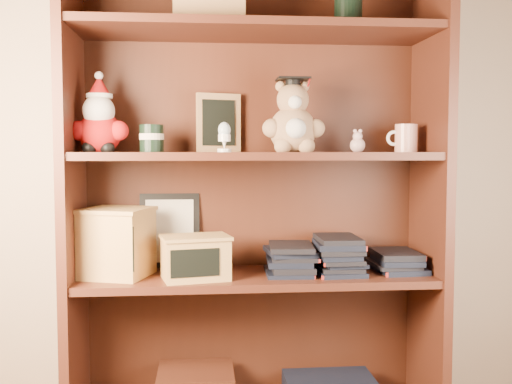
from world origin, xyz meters
TOP-DOWN VIEW (x-y plane):
  - bookcase at (-0.12, 1.36)m, footprint 1.20×0.35m
  - shelf_lower at (-0.12, 1.30)m, footprint 1.14×0.33m
  - shelf_upper at (-0.12, 1.30)m, footprint 1.14×0.33m
  - santa_plush at (-0.61, 1.30)m, footprint 0.19×0.13m
  - teachers_tin at (-0.45, 1.30)m, footprint 0.08×0.08m
  - chalkboard_plaque at (-0.23, 1.42)m, footprint 0.15×0.11m
  - egg_cup at (-0.22, 1.23)m, footprint 0.04×0.04m
  - grad_teddy_bear at (0.00, 1.30)m, footprint 0.20×0.17m
  - pink_figurine at (0.22, 1.31)m, footprint 0.05×0.05m
  - teacher_mug at (0.38, 1.30)m, footprint 0.10×0.07m
  - certificate_frame at (-0.40, 1.44)m, footprint 0.21×0.05m
  - treats_box at (-0.56, 1.30)m, footprint 0.25×0.25m
  - pencils_box at (-0.31, 1.24)m, footprint 0.24×0.19m
  - book_stack_left at (-0.00, 1.30)m, footprint 0.14×0.20m
  - book_stack_mid at (0.16, 1.30)m, footprint 0.14×0.20m
  - book_stack_right at (0.36, 1.30)m, footprint 0.14×0.20m

SIDE VIEW (x-z plane):
  - shelf_lower at x=-0.12m, z-range 0.53..0.55m
  - book_stack_right at x=0.36m, z-range 0.55..0.61m
  - book_stack_left at x=0.00m, z-range 0.55..0.65m
  - book_stack_mid at x=0.16m, z-range 0.55..0.68m
  - pencils_box at x=-0.31m, z-range 0.55..0.69m
  - treats_box at x=-0.56m, z-range 0.55..0.77m
  - certificate_frame at x=-0.40m, z-range 0.55..0.81m
  - bookcase at x=-0.12m, z-range -0.02..1.58m
  - shelf_upper at x=-0.12m, z-range 0.93..0.95m
  - pink_figurine at x=0.22m, z-range 0.94..1.02m
  - teachers_tin at x=-0.45m, z-range 0.95..1.04m
  - teacher_mug at x=0.38m, z-range 0.95..1.04m
  - egg_cup at x=-0.22m, z-range 0.95..1.05m
  - grad_teddy_bear at x=0.00m, z-range 0.92..1.17m
  - santa_plush at x=-0.61m, z-range 0.91..1.18m
  - chalkboard_plaque at x=-0.23m, z-range 0.95..1.15m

